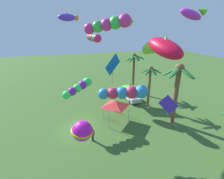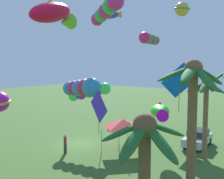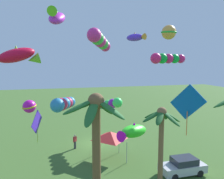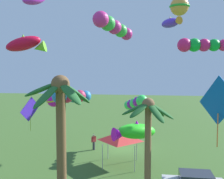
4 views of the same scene
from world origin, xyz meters
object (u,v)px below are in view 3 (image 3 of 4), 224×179
kite_tube_4 (64,104)px  parked_car_0 (183,166)px  kite_diamond_3 (188,103)px  kite_fish_7 (19,56)px  kite_diamond_2 (37,122)px  kite_ball_11 (29,106)px  kite_fish_8 (56,17)px  kite_ball_0 (169,32)px  palm_tree_0 (161,129)px  spectator_0 (75,142)px  kite_fish_9 (133,131)px  kite_fish_5 (136,37)px  palm_tree_1 (96,125)px  kite_tube_6 (167,59)px  kite_tube_1 (99,40)px  kite_tube_10 (109,104)px  festival_tent (110,135)px

kite_tube_4 → parked_car_0: bearing=151.5°
kite_diamond_3 → kite_fish_7: bearing=-5.5°
kite_diamond_2 → kite_ball_11: bearing=-80.8°
kite_fish_8 → kite_ball_11: 13.51m
kite_ball_0 → kite_tube_4: 11.61m
palm_tree_0 → parked_car_0: (-2.92, -1.48, -3.97)m
kite_diamond_3 → kite_ball_11: kite_diamond_3 is taller
spectator_0 → kite_fish_9: 8.35m
kite_ball_0 → kite_diamond_3: bearing=-157.2°
palm_tree_0 → spectator_0: 11.95m
kite_fish_5 → kite_fish_7: bearing=22.7°
palm_tree_1 → kite_fish_9: bearing=-135.4°
palm_tree_1 → kite_tube_6: bearing=-139.8°
kite_diamond_3 → kite_fish_8: bearing=14.9°
spectator_0 → kite_fish_8: bearing=78.4°
kite_tube_6 → palm_tree_0: bearing=59.8°
spectator_0 → kite_fish_5: (-7.52, -0.94, 11.84)m
kite_tube_1 → kite_diamond_3: bearing=159.0°
palm_tree_0 → kite_ball_11: palm_tree_0 is taller
palm_tree_0 → kite_diamond_3: bearing=-140.0°
kite_tube_1 → kite_fish_7: size_ratio=1.20×
kite_ball_11 → kite_fish_8: bearing=105.8°
parked_car_0 → kite_diamond_3: 5.99m
palm_tree_0 → kite_fish_9: bearing=-73.1°
kite_tube_1 → kite_tube_6: 7.61m
kite_ball_0 → kite_fish_5: 7.91m
palm_tree_0 → kite_tube_4: bearing=-44.8°
kite_tube_4 → kite_fish_9: bearing=149.7°
kite_fish_8 → kite_tube_10: 13.84m
spectator_0 → kite_fish_9: size_ratio=0.45×
kite_fish_5 → kite_ball_11: 14.66m
spectator_0 → kite_fish_8: 15.00m
kite_fish_9 → kite_fish_7: bearing=-13.0°
parked_car_0 → kite_ball_11: 17.09m
kite_tube_1 → kite_fish_8: 7.67m
kite_diamond_2 → kite_fish_8: size_ratio=1.04×
kite_fish_5 → kite_tube_6: bearing=122.1°
kite_ball_11 → palm_tree_1: bearing=113.6°
spectator_0 → kite_fish_5: kite_fish_5 is taller
spectator_0 → kite_diamond_3: 12.90m
parked_car_0 → spectator_0: bearing=-44.5°
kite_tube_10 → kite_tube_1: bearing=61.0°
kite_ball_0 → palm_tree_0: bearing=55.9°
palm_tree_0 → kite_diamond_2: (9.09, -3.41, 0.27)m
kite_diamond_2 → kite_diamond_3: 14.02m
festival_tent → kite_tube_10: 5.04m
palm_tree_1 → kite_fish_7: kite_fish_7 is taller
kite_tube_1 → kite_fish_9: (-2.19, 3.82, -8.25)m
kite_ball_0 → kite_diamond_3: kite_ball_0 is taller
festival_tent → kite_fish_8: size_ratio=1.13×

